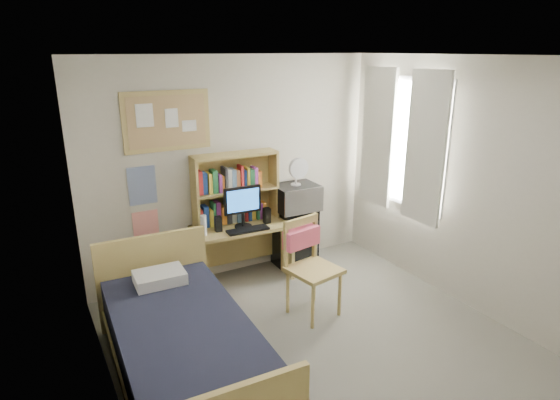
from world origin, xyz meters
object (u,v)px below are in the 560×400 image
desk (242,253)px  monitor (243,208)px  bed (184,353)px  desk_chair (314,269)px  speaker_right (267,215)px  bulletin_board (167,121)px  desk_fan (296,173)px  speaker_left (218,224)px  mini_fridge (294,237)px  microwave (296,197)px

desk → monitor: size_ratio=2.40×
bed → monitor: monitor is taller
desk_chair → speaker_right: 1.02m
bed → speaker_right: (1.48, 1.36, 0.51)m
bulletin_board → desk_fan: bulletin_board is taller
desk → speaker_left: size_ratio=6.44×
bed → speaker_right: 2.07m
bulletin_board → desk: 1.74m
bulletin_board → speaker_right: bearing=-19.8°
mini_fridge → bed: (-1.93, -1.47, -0.10)m
desk_chair → speaker_left: size_ratio=5.91×
speaker_right → desk: bearing=168.7°
desk_chair → monitor: size_ratio=2.21×
monitor → microwave: 0.75m
desk → bed: bearing=-126.7°
desk_chair → monitor: 1.13m
desk_chair → desk_fan: bearing=58.5°
desk_chair → microwave: 1.23m
microwave → desk_fan: size_ratio=1.72×
desk → bed: desk is taller
desk_chair → bed: bearing=-176.0°
bed → monitor: bearing=51.7°
desk → desk_chair: 1.12m
desk_fan → microwave: bearing=0.0°
desk → microwave: microwave is taller
monitor → microwave: monitor is taller
desk → monitor: bearing=-90.0°
microwave → monitor: bearing=-172.5°
mini_fridge → microwave: 0.54m
bed → monitor: 1.92m
monitor → speaker_left: 0.33m
speaker_left → speaker_right: size_ratio=0.95×
mini_fridge → bulletin_board: bearing=171.8°
mini_fridge → desk_fan: (-0.00, -0.02, 0.85)m
bed → microwave: microwave is taller
desk_chair → desk_fan: (0.42, 1.08, 0.72)m
desk → desk_fan: size_ratio=3.64×
desk_chair → bulletin_board: bearing=117.4°
speaker_right → bulletin_board: bearing=163.1°
desk → speaker_right: size_ratio=6.12×
speaker_left → speaker_right: (0.60, -0.03, 0.00)m
bed → speaker_right: size_ratio=11.37×
desk → mini_fridge: size_ratio=1.46×
desk → desk_chair: bearing=-70.2°
mini_fridge → speaker_right: speaker_right is taller
microwave → bed: bearing=-141.6°
bulletin_board → desk: size_ratio=0.84×
desk_chair → mini_fridge: bearing=58.8°
desk_chair → speaker_left: desk_chair is taller
desk_chair → speaker_right: (-0.03, 0.98, 0.28)m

